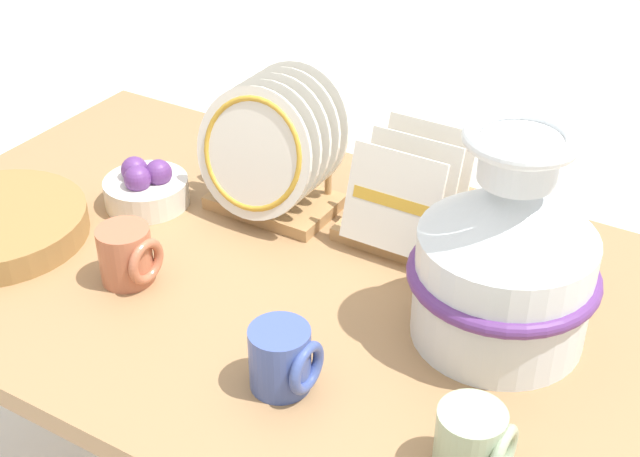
# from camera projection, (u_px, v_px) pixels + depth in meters

# --- Properties ---
(display_table) EXTENTS (1.51, 0.81, 0.74)m
(display_table) POSITION_uv_depth(u_px,v_px,m) (320.00, 329.00, 1.41)
(display_table) COLOR #9E754C
(display_table) RESTS_ON ground_plane
(ceramic_vase) EXTENTS (0.27, 0.27, 0.32)m
(ceramic_vase) POSITION_uv_depth(u_px,v_px,m) (506.00, 255.00, 1.20)
(ceramic_vase) COLOR silver
(ceramic_vase) RESTS_ON display_table
(dish_rack_round_plates) EXTENTS (0.22, 0.19, 0.24)m
(dish_rack_round_plates) POSITION_uv_depth(u_px,v_px,m) (271.00, 157.00, 1.50)
(dish_rack_round_plates) COLOR tan
(dish_rack_round_plates) RESTS_ON display_table
(dish_rack_square_plates) EXTENTS (0.21, 0.17, 0.18)m
(dish_rack_square_plates) POSITION_uv_depth(u_px,v_px,m) (408.00, 211.00, 1.45)
(dish_rack_square_plates) COLOR tan
(dish_rack_square_plates) RESTS_ON display_table
(mug_sage_glaze) EXTENTS (0.09, 0.08, 0.09)m
(mug_sage_glaze) POSITION_uv_depth(u_px,v_px,m) (473.00, 443.00, 1.04)
(mug_sage_glaze) COLOR #9EB28E
(mug_sage_glaze) RESTS_ON display_table
(mug_cobalt_glaze) EXTENTS (0.09, 0.08, 0.09)m
(mug_cobalt_glaze) POSITION_uv_depth(u_px,v_px,m) (283.00, 359.00, 1.16)
(mug_cobalt_glaze) COLOR #42569E
(mug_cobalt_glaze) RESTS_ON display_table
(mug_terracotta_glaze) EXTENTS (0.09, 0.08, 0.09)m
(mug_terracotta_glaze) POSITION_uv_depth(u_px,v_px,m) (128.00, 255.00, 1.36)
(mug_terracotta_glaze) COLOR #B76647
(mug_terracotta_glaze) RESTS_ON display_table
(fruit_bowl) EXTENTS (0.15, 0.15, 0.09)m
(fruit_bowl) POSITION_uv_depth(u_px,v_px,m) (146.00, 188.00, 1.56)
(fruit_bowl) COLOR silver
(fruit_bowl) RESTS_ON display_table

